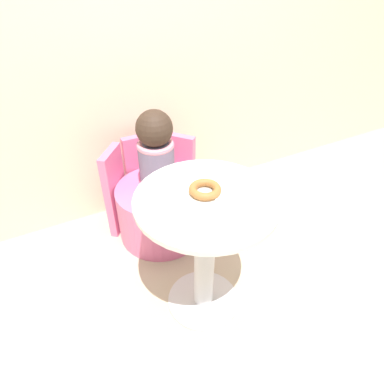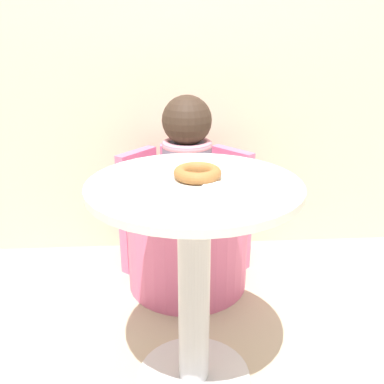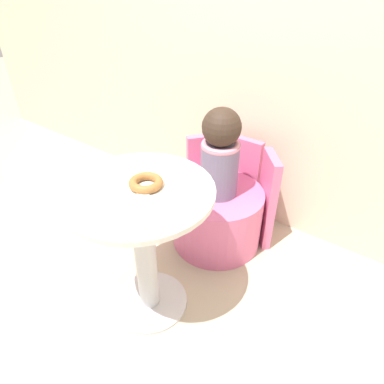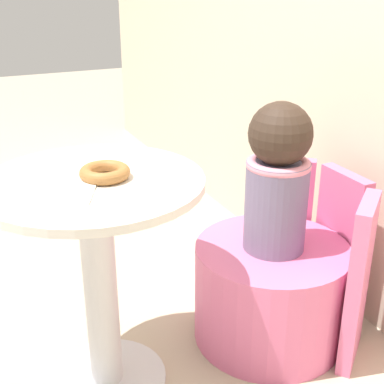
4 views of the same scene
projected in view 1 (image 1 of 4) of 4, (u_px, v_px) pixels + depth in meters
ground_plane at (224, 303)px, 1.91m from camera, size 12.00×12.00×0.00m
back_wall at (134, 32)px, 2.01m from camera, size 6.00×0.06×2.40m
round_table at (205, 237)px, 1.63m from camera, size 0.65×0.65×0.73m
tub_chair at (160, 211)px, 2.27m from camera, size 0.55×0.55×0.37m
booth_backrest at (146, 179)px, 2.36m from camera, size 0.65×0.24×0.61m
child_figure at (156, 152)px, 2.00m from camera, size 0.22×0.22×0.52m
donut at (205, 190)px, 1.51m from camera, size 0.15×0.15×0.04m
paper_napkin at (234, 204)px, 1.45m from camera, size 0.20×0.20×0.01m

